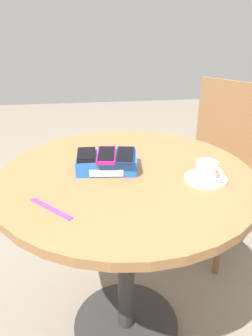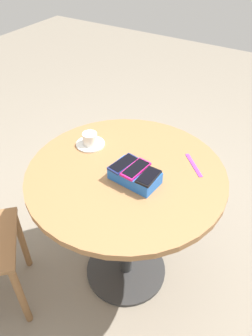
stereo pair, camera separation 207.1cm
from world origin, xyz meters
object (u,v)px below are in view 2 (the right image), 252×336
phone_navy (123,163)px  coffee_cup (90,138)px  phone_box (135,176)px  lanyard_strap (194,165)px  phone_magenta (136,169)px  phone_black (149,176)px  saucer (90,144)px  round_table (126,196)px

phone_navy → coffee_cup: bearing=-22.4°
phone_box → lanyard_strap: 0.29m
phone_box → phone_magenta: phone_magenta is taller
phone_black → coffee_cup: (0.39, -0.12, -0.02)m
phone_box → phone_navy: size_ratio=1.45×
phone_navy → lanyard_strap: size_ratio=0.89×
phone_black → lanyard_strap: phone_black is taller
phone_magenta → saucer: size_ratio=1.03×
saucer → phone_navy: bearing=157.9°
phone_navy → coffee_cup: (0.26, -0.11, -0.02)m
lanyard_strap → phone_black: bearing=65.9°
round_table → phone_magenta: (-0.07, 0.03, 0.22)m
phone_box → coffee_cup: size_ratio=2.36×
phone_box → round_table: bearing=-26.6°
phone_box → lanyard_strap: phone_box is taller
phone_box → coffee_cup: (0.32, -0.12, 0.01)m
phone_black → phone_navy: (0.14, -0.02, -0.00)m
phone_box → phone_black: 0.08m
phone_magenta → phone_navy: bearing=-4.5°
round_table → coffee_cup: coffee_cup is taller
phone_black → phone_magenta: bearing=-10.7°
phone_magenta → lanyard_strap: phone_magenta is taller
phone_box → phone_black: bearing=173.8°
round_table → saucer: 0.32m
coffee_cup → lanyard_strap: (-0.50, -0.12, -0.04)m
phone_magenta → coffee_cup: 0.35m
phone_black → saucer: size_ratio=0.84×
phone_black → phone_navy: phone_black is taller
round_table → saucer: saucer is taller
phone_black → lanyard_strap: (-0.11, -0.24, -0.06)m
coffee_cup → lanyard_strap: 0.52m
phone_black → phone_magenta: (0.07, -0.01, 0.00)m
phone_box → saucer: (0.32, -0.12, -0.02)m
round_table → phone_black: phone_black is taller
phone_black → phone_navy: 0.14m
phone_magenta → lanyard_strap: (-0.18, -0.23, -0.06)m
phone_navy → lanyard_strap: 0.34m
round_table → phone_magenta: bearing=157.8°
phone_magenta → lanyard_strap: bearing=-127.8°
phone_magenta → saucer: (0.32, -0.11, -0.06)m
phone_black → phone_magenta: size_ratio=0.81×
round_table → phone_box: size_ratio=4.13×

